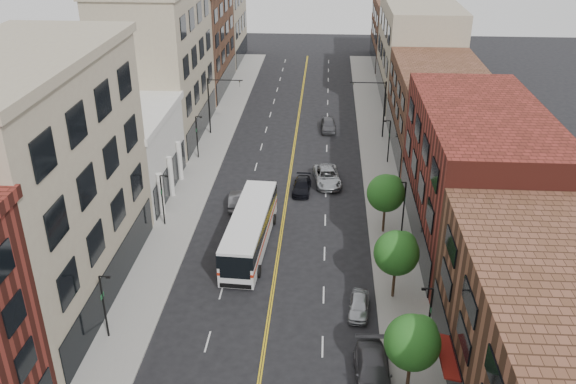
% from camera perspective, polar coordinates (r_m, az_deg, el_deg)
% --- Properties ---
extents(sidewalk_left, '(4.00, 110.00, 0.15)m').
position_cam_1_polar(sidewalk_left, '(67.58, -8.37, 1.51)').
color(sidewalk_left, gray).
rests_on(sidewalk_left, ground).
extents(sidewalk_right, '(4.00, 110.00, 0.15)m').
position_cam_1_polar(sidewalk_right, '(66.46, 8.76, 1.04)').
color(sidewalk_right, gray).
rests_on(sidewalk_right, ground).
extents(bldg_l_tanoffice, '(10.00, 22.00, 18.00)m').
position_cam_1_polar(bldg_l_tanoffice, '(47.28, -22.71, 0.28)').
color(bldg_l_tanoffice, gray).
rests_on(bldg_l_tanoffice, ground).
extents(bldg_l_white, '(10.00, 14.00, 8.00)m').
position_cam_1_polar(bldg_l_white, '(64.35, -15.42, 3.32)').
color(bldg_l_white, silver).
rests_on(bldg_l_white, ground).
extents(bldg_l_far_a, '(10.00, 20.00, 18.00)m').
position_cam_1_polar(bldg_l_far_a, '(78.19, -12.04, 11.62)').
color(bldg_l_far_a, gray).
rests_on(bldg_l_far_a, ground).
extents(bldg_l_far_b, '(10.00, 20.00, 15.00)m').
position_cam_1_polar(bldg_l_far_b, '(97.42, -8.92, 13.82)').
color(bldg_l_far_b, brown).
rests_on(bldg_l_far_b, ground).
extents(bldg_l_far_c, '(10.00, 16.00, 20.00)m').
position_cam_1_polar(bldg_l_far_c, '(114.29, -7.10, 17.04)').
color(bldg_l_far_c, gray).
rests_on(bldg_l_far_c, ground).
extents(bldg_r_mid, '(10.00, 22.00, 12.00)m').
position_cam_1_polar(bldg_r_mid, '(55.31, 17.25, 1.49)').
color(bldg_r_mid, '#581F17').
rests_on(bldg_r_mid, ground).
extents(bldg_r_far_a, '(10.00, 20.00, 10.00)m').
position_cam_1_polar(bldg_r_far_a, '(74.83, 13.85, 7.56)').
color(bldg_r_far_a, brown).
rests_on(bldg_r_far_a, ground).
extents(bldg_r_far_b, '(10.00, 22.00, 14.00)m').
position_cam_1_polar(bldg_r_far_b, '(94.27, 12.01, 12.84)').
color(bldg_r_far_b, gray).
rests_on(bldg_r_far_b, ground).
extents(bldg_r_far_c, '(10.00, 18.00, 11.00)m').
position_cam_1_polar(bldg_r_far_c, '(113.97, 10.67, 14.47)').
color(bldg_r_far_c, brown).
rests_on(bldg_r_far_c, ground).
extents(tree_r_1, '(3.40, 3.40, 5.59)m').
position_cam_1_polar(tree_r_1, '(38.07, 11.69, -13.46)').
color(tree_r_1, black).
rests_on(tree_r_1, sidewalk_right).
extents(tree_r_2, '(3.40, 3.40, 5.59)m').
position_cam_1_polar(tree_r_2, '(46.14, 10.22, -5.50)').
color(tree_r_2, black).
rests_on(tree_r_2, sidewalk_right).
extents(tree_r_3, '(3.40, 3.40, 5.59)m').
position_cam_1_polar(tree_r_3, '(54.85, 9.23, 0.01)').
color(tree_r_3, black).
rests_on(tree_r_3, sidewalk_right).
extents(lamp_l_1, '(0.81, 0.55, 5.05)m').
position_cam_1_polar(lamp_l_1, '(43.98, -16.82, -9.90)').
color(lamp_l_1, black).
rests_on(lamp_l_1, sidewalk_left).
extents(lamp_l_2, '(0.81, 0.55, 5.05)m').
position_cam_1_polar(lamp_l_2, '(56.95, -11.65, -0.47)').
color(lamp_l_2, black).
rests_on(lamp_l_2, sidewalk_left).
extents(lamp_l_3, '(0.81, 0.55, 5.05)m').
position_cam_1_polar(lamp_l_3, '(71.17, -8.49, 5.34)').
color(lamp_l_3, black).
rests_on(lamp_l_3, sidewalk_left).
extents(lamp_r_1, '(0.81, 0.55, 5.05)m').
position_cam_1_polar(lamp_r_1, '(42.07, 13.05, -11.24)').
color(lamp_r_1, black).
rests_on(lamp_r_1, sidewalk_right).
extents(lamp_r_2, '(0.81, 0.55, 5.05)m').
position_cam_1_polar(lamp_r_2, '(55.49, 10.76, -1.14)').
color(lamp_r_2, black).
rests_on(lamp_r_2, sidewalk_right).
extents(lamp_r_3, '(0.81, 0.55, 5.05)m').
position_cam_1_polar(lamp_r_3, '(70.00, 9.41, 4.91)').
color(lamp_r_3, black).
rests_on(lamp_r_3, sidewalk_right).
extents(signal_mast_left, '(4.49, 0.18, 7.20)m').
position_cam_1_polar(signal_mast_left, '(77.88, -6.90, 8.60)').
color(signal_mast_left, black).
rests_on(signal_mast_left, sidewalk_left).
extents(signal_mast_right, '(4.49, 0.18, 7.20)m').
position_cam_1_polar(signal_mast_right, '(76.88, 8.49, 8.27)').
color(signal_mast_right, black).
rests_on(signal_mast_right, sidewalk_right).
extents(city_bus, '(3.74, 13.33, 3.39)m').
position_cam_1_polar(city_bus, '(52.87, -3.58, -3.39)').
color(city_bus, silver).
rests_on(city_bus, ground).
extents(car_parked_mid, '(2.47, 5.74, 1.65)m').
position_cam_1_polar(car_parked_mid, '(40.53, 7.94, -16.38)').
color(car_parked_mid, '#454449').
rests_on(car_parked_mid, ground).
extents(car_parked_far, '(1.87, 3.88, 1.28)m').
position_cam_1_polar(car_parked_far, '(46.11, 6.67, -10.50)').
color(car_parked_far, '#A6A9AE').
rests_on(car_parked_far, ground).
extents(car_lane_behind, '(1.81, 4.30, 1.38)m').
position_cam_1_polar(car_lane_behind, '(60.46, -4.82, -0.76)').
color(car_lane_behind, '#54555A').
rests_on(car_lane_behind, ground).
extents(car_lane_a, '(1.99, 4.46, 1.27)m').
position_cam_1_polar(car_lane_a, '(63.24, 1.31, 0.56)').
color(car_lane_a, black).
rests_on(car_lane_a, ground).
extents(car_lane_b, '(3.41, 6.08, 1.61)m').
position_cam_1_polar(car_lane_b, '(65.10, 3.68, 1.46)').
color(car_lane_b, '#A1A5A9').
rests_on(car_lane_b, ground).
extents(car_lane_c, '(2.12, 4.77, 1.59)m').
position_cam_1_polar(car_lane_c, '(79.95, 3.79, 6.30)').
color(car_lane_c, '#4C4D51').
rests_on(car_lane_c, ground).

